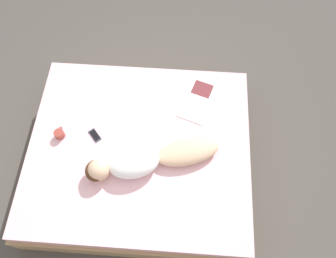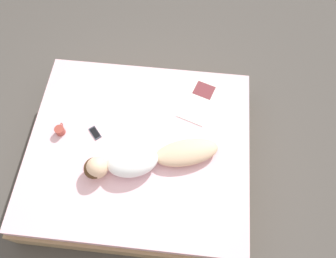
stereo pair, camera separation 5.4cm
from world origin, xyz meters
name	(u,v)px [view 2 (the right image)]	position (x,y,z in m)	size (l,w,h in m)	color
ground_plane	(142,163)	(0.00, 0.00, 0.00)	(12.00, 12.00, 0.00)	#4C4742
bed	(140,155)	(0.00, 0.00, 0.25)	(1.99, 2.26, 0.50)	tan
person	(144,159)	(-0.18, -0.09, 0.59)	(0.61, 1.30, 0.21)	#DBB28E
open_magazine	(199,100)	(0.59, -0.57, 0.50)	(0.62, 0.46, 0.01)	silver
coffee_mug	(60,130)	(0.06, 0.80, 0.54)	(0.13, 0.10, 0.08)	#993D33
cell_phone	(95,133)	(0.09, 0.46, 0.50)	(0.16, 0.15, 0.01)	#333842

